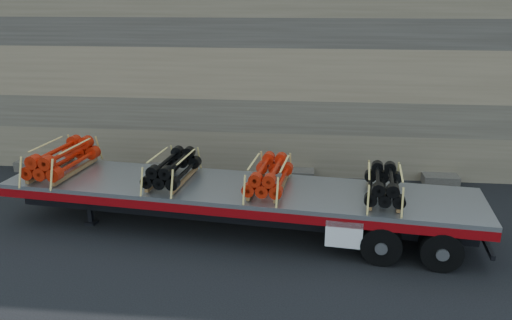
# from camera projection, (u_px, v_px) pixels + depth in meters

# --- Properties ---
(ground) EXTENTS (120.00, 120.00, 0.00)m
(ground) POSITION_uv_depth(u_px,v_px,m) (220.00, 236.00, 13.75)
(ground) COLOR black
(ground) RESTS_ON ground
(rock_wall) EXTENTS (44.00, 3.00, 7.00)m
(rock_wall) POSITION_uv_depth(u_px,v_px,m) (247.00, 74.00, 18.79)
(rock_wall) COLOR #7A6B54
(rock_wall) RESTS_ON ground
(trailer) EXTENTS (13.29, 3.90, 1.31)m
(trailer) POSITION_uv_depth(u_px,v_px,m) (237.00, 208.00, 13.97)
(trailer) COLOR #9A9CA1
(trailer) RESTS_ON ground
(bundle_front) EXTENTS (1.41, 2.44, 0.83)m
(bundle_front) POSITION_uv_depth(u_px,v_px,m) (63.00, 159.00, 14.69)
(bundle_front) COLOR red
(bundle_front) RESTS_ON trailer
(bundle_midfront) EXTENTS (1.24, 2.16, 0.73)m
(bundle_midfront) POSITION_uv_depth(u_px,v_px,m) (172.00, 169.00, 14.02)
(bundle_midfront) COLOR black
(bundle_midfront) RESTS_ON trailer
(bundle_midrear) EXTENTS (1.24, 2.16, 0.73)m
(bundle_midrear) POSITION_uv_depth(u_px,v_px,m) (269.00, 176.00, 13.46)
(bundle_midrear) COLOR red
(bundle_midrear) RESTS_ON trailer
(bundle_rear) EXTENTS (1.18, 2.04, 0.69)m
(bundle_rear) POSITION_uv_depth(u_px,v_px,m) (384.00, 185.00, 12.87)
(bundle_rear) COLOR black
(bundle_rear) RESTS_ON trailer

